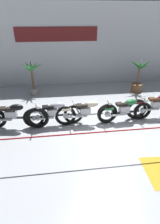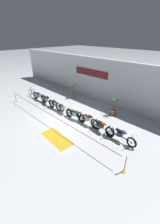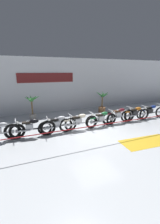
{
  "view_description": "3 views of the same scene",
  "coord_description": "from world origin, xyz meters",
  "px_view_note": "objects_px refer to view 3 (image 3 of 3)",
  "views": [
    {
      "loc": [
        -1.71,
        -4.89,
        3.49
      ],
      "look_at": [
        -1.01,
        0.5,
        0.53
      ],
      "focal_mm": 28.0,
      "sensor_mm": 36.0,
      "label": 1
    },
    {
      "loc": [
        8.43,
        -6.64,
        6.27
      ],
      "look_at": [
        0.85,
        0.92,
        0.61
      ],
      "focal_mm": 24.0,
      "sensor_mm": 36.0,
      "label": 2
    },
    {
      "loc": [
        -3.71,
        -6.76,
        3.22
      ],
      "look_at": [
        -0.55,
        0.94,
        0.92
      ],
      "focal_mm": 24.0,
      "sensor_mm": 36.0,
      "label": 3
    }
  ],
  "objects_px": {
    "motorcycle_black_1": "(31,128)",
    "potted_palm_right_of_row": "(102,103)",
    "motorcycle_maroon_5": "(119,116)",
    "motorcycle_orange_6": "(135,114)",
    "potted_palm_left_of_row": "(32,105)",
    "floor_banner": "(147,142)",
    "motorcycle_green_4": "(102,119)",
    "motorcycle_silver_2": "(58,124)",
    "stanchion_far_left": "(79,131)",
    "motorcycle_blue_7": "(151,111)",
    "motorcycle_cream_3": "(79,122)"
  },
  "relations": [
    {
      "from": "motorcycle_black_1",
      "to": "potted_palm_right_of_row",
      "type": "relative_size",
      "value": 1.46
    },
    {
      "from": "motorcycle_maroon_5",
      "to": "motorcycle_orange_6",
      "type": "relative_size",
      "value": 1.12
    },
    {
      "from": "potted_palm_left_of_row",
      "to": "potted_palm_right_of_row",
      "type": "xyz_separation_m",
      "value": [
        5.33,
        -0.28,
        -0.21
      ]
    },
    {
      "from": "floor_banner",
      "to": "motorcycle_green_4",
      "type": "bearing_deg",
      "value": 113.52
    },
    {
      "from": "motorcycle_green_4",
      "to": "motorcycle_orange_6",
      "type": "xyz_separation_m",
      "value": [
        2.6,
        0.09,
        0.03
      ]
    },
    {
      "from": "motorcycle_silver_2",
      "to": "potted_palm_left_of_row",
      "type": "distance_m",
      "value": 3.27
    },
    {
      "from": "motorcycle_orange_6",
      "to": "stanchion_far_left",
      "type": "bearing_deg",
      "value": -158.25
    },
    {
      "from": "motorcycle_silver_2",
      "to": "potted_palm_left_of_row",
      "type": "relative_size",
      "value": 1.23
    },
    {
      "from": "motorcycle_black_1",
      "to": "motorcycle_green_4",
      "type": "distance_m",
      "value": 4.03
    },
    {
      "from": "motorcycle_orange_6",
      "to": "motorcycle_blue_7",
      "type": "bearing_deg",
      "value": 3.81
    },
    {
      "from": "motorcycle_green_4",
      "to": "potted_palm_left_of_row",
      "type": "bearing_deg",
      "value": 139.43
    },
    {
      "from": "stanchion_far_left",
      "to": "motorcycle_orange_6",
      "type": "bearing_deg",
      "value": 21.75
    },
    {
      "from": "motorcycle_cream_3",
      "to": "potted_palm_left_of_row",
      "type": "distance_m",
      "value": 3.86
    },
    {
      "from": "motorcycle_green_4",
      "to": "potted_palm_left_of_row",
      "type": "relative_size",
      "value": 1.21
    },
    {
      "from": "potted_palm_left_of_row",
      "to": "stanchion_far_left",
      "type": "height_order",
      "value": "potted_palm_left_of_row"
    },
    {
      "from": "motorcycle_blue_7",
      "to": "potted_palm_left_of_row",
      "type": "xyz_separation_m",
      "value": [
        -7.7,
        2.94,
        0.47
      ]
    },
    {
      "from": "motorcycle_green_4",
      "to": "stanchion_far_left",
      "type": "distance_m",
      "value": 2.87
    },
    {
      "from": "potted_palm_left_of_row",
      "to": "stanchion_far_left",
      "type": "relative_size",
      "value": 0.14
    },
    {
      "from": "motorcycle_green_4",
      "to": "motorcycle_maroon_5",
      "type": "distance_m",
      "value": 1.32
    },
    {
      "from": "potted_palm_left_of_row",
      "to": "stanchion_far_left",
      "type": "bearing_deg",
      "value": -73.64
    },
    {
      "from": "motorcycle_cream_3",
      "to": "motorcycle_blue_7",
      "type": "bearing_deg",
      "value": 2.02
    },
    {
      "from": "motorcycle_black_1",
      "to": "motorcycle_orange_6",
      "type": "xyz_separation_m",
      "value": [
        6.63,
        0.06,
        0.0
      ]
    },
    {
      "from": "motorcycle_maroon_5",
      "to": "motorcycle_green_4",
      "type": "bearing_deg",
      "value": -174.54
    },
    {
      "from": "motorcycle_cream_3",
      "to": "motorcycle_orange_6",
      "type": "relative_size",
      "value": 1.04
    },
    {
      "from": "potted_palm_left_of_row",
      "to": "motorcycle_silver_2",
      "type": "bearing_deg",
      "value": -71.48
    },
    {
      "from": "motorcycle_cream_3",
      "to": "motorcycle_orange_6",
      "type": "height_order",
      "value": "motorcycle_orange_6"
    },
    {
      "from": "motorcycle_cream_3",
      "to": "potted_palm_right_of_row",
      "type": "distance_m",
      "value": 4.24
    },
    {
      "from": "potted_palm_right_of_row",
      "to": "floor_banner",
      "type": "distance_m",
      "value": 5.53
    },
    {
      "from": "motorcycle_green_4",
      "to": "potted_palm_right_of_row",
      "type": "relative_size",
      "value": 1.25
    },
    {
      "from": "motorcycle_silver_2",
      "to": "floor_banner",
      "type": "distance_m",
      "value": 4.45
    },
    {
      "from": "motorcycle_silver_2",
      "to": "motorcycle_maroon_5",
      "type": "relative_size",
      "value": 0.88
    },
    {
      "from": "motorcycle_blue_7",
      "to": "motorcycle_black_1",
      "type": "bearing_deg",
      "value": -178.89
    },
    {
      "from": "motorcycle_maroon_5",
      "to": "motorcycle_orange_6",
      "type": "bearing_deg",
      "value": -1.56
    },
    {
      "from": "motorcycle_silver_2",
      "to": "motorcycle_green_4",
      "type": "bearing_deg",
      "value": -1.24
    },
    {
      "from": "motorcycle_maroon_5",
      "to": "potted_palm_left_of_row",
      "type": "height_order",
      "value": "potted_palm_left_of_row"
    },
    {
      "from": "motorcycle_black_1",
      "to": "potted_palm_left_of_row",
      "type": "xyz_separation_m",
      "value": [
        0.37,
        3.1,
        0.46
      ]
    },
    {
      "from": "motorcycle_silver_2",
      "to": "motorcycle_blue_7",
      "type": "bearing_deg",
      "value": 1.11
    },
    {
      "from": "motorcycle_blue_7",
      "to": "motorcycle_green_4",
      "type": "bearing_deg",
      "value": -177.37
    },
    {
      "from": "motorcycle_blue_7",
      "to": "potted_palm_left_of_row",
      "type": "relative_size",
      "value": 1.34
    },
    {
      "from": "floor_banner",
      "to": "motorcycle_maroon_5",
      "type": "bearing_deg",
      "value": 85.8
    },
    {
      "from": "potted_palm_left_of_row",
      "to": "floor_banner",
      "type": "distance_m",
      "value": 7.38
    },
    {
      "from": "potted_palm_right_of_row",
      "to": "stanchion_far_left",
      "type": "distance_m",
      "value": 6.07
    },
    {
      "from": "motorcycle_black_1",
      "to": "potted_palm_left_of_row",
      "type": "relative_size",
      "value": 1.41
    },
    {
      "from": "motorcycle_green_4",
      "to": "potted_palm_right_of_row",
      "type": "height_order",
      "value": "potted_palm_right_of_row"
    },
    {
      "from": "motorcycle_black_1",
      "to": "motorcycle_green_4",
      "type": "xyz_separation_m",
      "value": [
        4.03,
        -0.03,
        -0.02
      ]
    },
    {
      "from": "motorcycle_blue_7",
      "to": "stanchion_far_left",
      "type": "height_order",
      "value": "stanchion_far_left"
    },
    {
      "from": "motorcycle_silver_2",
      "to": "floor_banner",
      "type": "xyz_separation_m",
      "value": [
        3.55,
        -2.65,
        -0.47
      ]
    },
    {
      "from": "motorcycle_green_4",
      "to": "motorcycle_orange_6",
      "type": "distance_m",
      "value": 2.61
    },
    {
      "from": "motorcycle_orange_6",
      "to": "potted_palm_right_of_row",
      "type": "distance_m",
      "value": 2.92
    },
    {
      "from": "motorcycle_silver_2",
      "to": "floor_banner",
      "type": "height_order",
      "value": "motorcycle_silver_2"
    }
  ]
}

